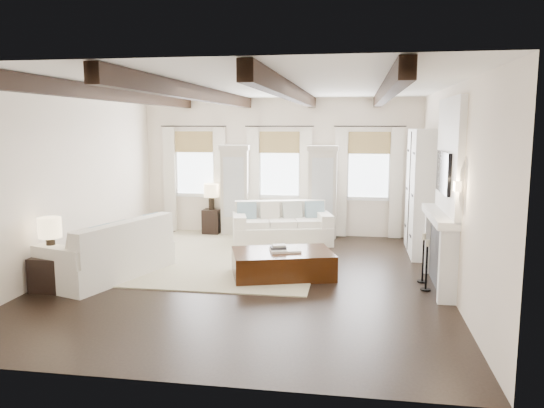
% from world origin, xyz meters
% --- Properties ---
extents(ground, '(7.50, 7.50, 0.00)m').
position_xyz_m(ground, '(0.00, 0.00, 0.00)').
color(ground, black).
rests_on(ground, ground).
extents(room_shell, '(6.54, 7.54, 3.22)m').
position_xyz_m(room_shell, '(0.75, 0.90, 1.89)').
color(room_shell, white).
rests_on(room_shell, ground).
extents(area_rug, '(3.62, 5.02, 0.02)m').
position_xyz_m(area_rug, '(-0.73, 1.62, 0.01)').
color(area_rug, '#BCB391').
rests_on(area_rug, ground).
extents(sofa_back, '(2.29, 1.47, 0.91)m').
position_xyz_m(sofa_back, '(0.18, 2.75, 0.36)').
color(sofa_back, white).
rests_on(sofa_back, ground).
extents(sofa_left, '(1.71, 2.52, 0.99)m').
position_xyz_m(sofa_left, '(-2.31, -0.31, 0.40)').
color(sofa_left, white).
rests_on(sofa_left, ground).
extents(ottoman, '(1.91, 1.50, 0.44)m').
position_xyz_m(ottoman, '(0.56, 0.19, 0.22)').
color(ottoman, black).
rests_on(ottoman, ground).
extents(tray, '(0.59, 0.51, 0.04)m').
position_xyz_m(tray, '(0.60, 0.21, 0.46)').
color(tray, white).
rests_on(tray, ottoman).
extents(book_lower, '(0.31, 0.27, 0.04)m').
position_xyz_m(book_lower, '(0.49, 0.20, 0.50)').
color(book_lower, '#262628').
rests_on(book_lower, tray).
extents(book_upper, '(0.26, 0.23, 0.03)m').
position_xyz_m(book_upper, '(0.50, 0.21, 0.54)').
color(book_upper, beige).
rests_on(book_upper, book_lower).
extents(side_table_front, '(0.55, 0.55, 0.55)m').
position_xyz_m(side_table_front, '(-2.92, -1.11, 0.27)').
color(side_table_front, black).
rests_on(side_table_front, ground).
extents(lamp_front, '(0.36, 0.36, 0.61)m').
position_xyz_m(lamp_front, '(-2.92, -1.11, 0.96)').
color(lamp_front, black).
rests_on(lamp_front, side_table_front).
extents(side_table_back, '(0.40, 0.40, 0.59)m').
position_xyz_m(side_table_back, '(-1.60, 3.48, 0.30)').
color(side_table_back, black).
rests_on(side_table_back, ground).
extents(lamp_back, '(0.36, 0.36, 0.61)m').
position_xyz_m(lamp_back, '(-1.60, 3.48, 1.01)').
color(lamp_back, black).
rests_on(lamp_back, side_table_back).
extents(candlestick_near, '(0.16, 0.16, 0.81)m').
position_xyz_m(candlestick_near, '(2.90, -0.22, 0.34)').
color(candlestick_near, black).
rests_on(candlestick_near, ground).
extents(candlestick_far, '(0.17, 0.17, 0.82)m').
position_xyz_m(candlestick_far, '(2.90, 0.23, 0.34)').
color(candlestick_far, black).
rests_on(candlestick_far, ground).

